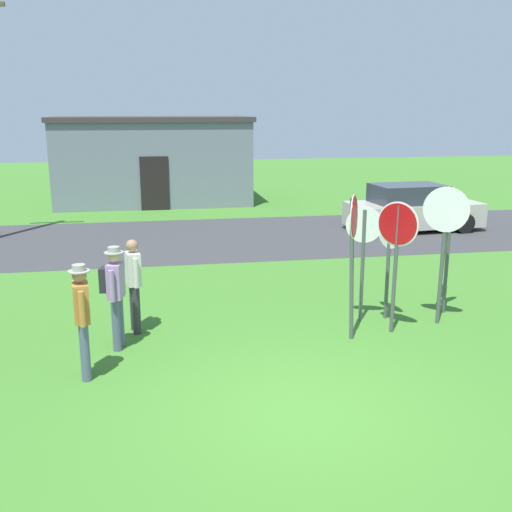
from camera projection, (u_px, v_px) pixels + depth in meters
ground_plane at (302, 413)px, 7.81m from camera, size 80.00×80.00×0.00m
street_asphalt at (214, 238)px, 18.44m from camera, size 60.00×6.40×0.01m
building_background at (153, 160)px, 24.93m from camera, size 8.06×4.11×3.58m
parked_car_on_street at (412, 209)px, 19.48m from camera, size 4.43×2.27×1.51m
stop_sign_low_front at (397, 244)px, 10.29m from camera, size 0.51×0.62×2.35m
stop_sign_tallest at (353, 242)px, 9.94m from camera, size 0.37×0.67×2.52m
stop_sign_center_cluster at (363, 245)px, 10.91m from camera, size 0.63×0.24×2.17m
stop_sign_far_back at (445, 230)px, 10.73m from camera, size 0.69×0.52×2.55m
stop_sign_leaning_left at (446, 225)px, 12.06m from camera, size 0.22×0.62×2.38m
stop_sign_leaning_right at (449, 234)px, 11.31m from camera, size 0.64×0.32×2.31m
stop_sign_rear_right at (389, 247)px, 11.04m from camera, size 0.23×0.65×2.05m
person_on_left at (82, 315)px, 8.61m from camera, size 0.32×0.57×1.74m
person_in_dark_shirt at (134, 281)px, 10.44m from camera, size 0.29×0.56×1.69m
person_in_blue at (115, 290)px, 9.70m from camera, size 0.42×0.56×1.74m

